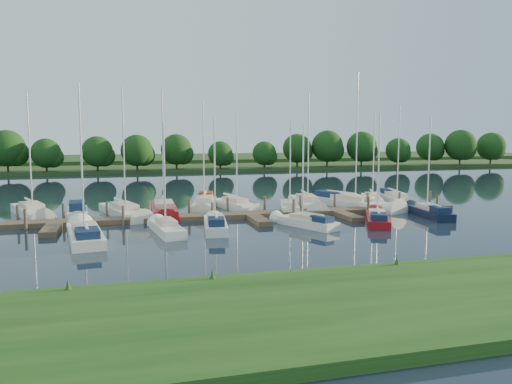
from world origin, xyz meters
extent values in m
plane|color=black|center=(0.00, 0.00, 0.00)|extent=(260.00, 260.00, 0.00)
cube|color=#164012|center=(0.00, -16.00, 0.25)|extent=(90.00, 10.00, 0.50)
cube|color=#4A3929|center=(0.00, 8.00, 0.20)|extent=(40.00, 2.00, 0.40)
cube|color=#4A3929|center=(-16.00, 5.00, 0.20)|extent=(1.20, 4.00, 0.40)
cube|color=#4A3929|center=(-8.00, 5.00, 0.20)|extent=(1.20, 4.00, 0.40)
cube|color=#4A3929|center=(0.00, 5.00, 0.20)|extent=(1.20, 4.00, 0.40)
cube|color=#4A3929|center=(8.00, 5.00, 0.20)|extent=(1.20, 4.00, 0.40)
cube|color=#4A3929|center=(16.00, 5.00, 0.20)|extent=(1.20, 4.00, 0.40)
cylinder|color=#473D33|center=(-19.00, 9.30, 0.60)|extent=(0.24, 0.24, 2.00)
cylinder|color=#473D33|center=(-15.55, 9.30, 0.60)|extent=(0.24, 0.24, 2.00)
cylinder|color=#473D33|center=(-12.09, 9.30, 0.60)|extent=(0.24, 0.24, 2.00)
cylinder|color=#473D33|center=(-8.64, 9.30, 0.60)|extent=(0.24, 0.24, 2.00)
cylinder|color=#473D33|center=(-5.18, 9.30, 0.60)|extent=(0.24, 0.24, 2.00)
cylinder|color=#473D33|center=(-1.73, 9.30, 0.60)|extent=(0.24, 0.24, 2.00)
cylinder|color=#473D33|center=(1.73, 9.30, 0.60)|extent=(0.24, 0.24, 2.00)
cylinder|color=#473D33|center=(5.18, 9.30, 0.60)|extent=(0.24, 0.24, 2.00)
cylinder|color=#473D33|center=(8.64, 9.30, 0.60)|extent=(0.24, 0.24, 2.00)
cylinder|color=#473D33|center=(12.09, 9.30, 0.60)|extent=(0.24, 0.24, 2.00)
cylinder|color=#473D33|center=(15.55, 9.30, 0.60)|extent=(0.24, 0.24, 2.00)
cylinder|color=#473D33|center=(19.00, 9.30, 0.60)|extent=(0.24, 0.24, 2.00)
cylinder|color=#473D33|center=(-18.00, 6.70, 0.60)|extent=(0.24, 0.24, 2.00)
cylinder|color=#473D33|center=(-10.80, 6.70, 0.60)|extent=(0.24, 0.24, 2.00)
cylinder|color=#473D33|center=(-3.60, 6.70, 0.60)|extent=(0.24, 0.24, 2.00)
cylinder|color=#473D33|center=(3.60, 6.70, 0.60)|extent=(0.24, 0.24, 2.00)
cylinder|color=#473D33|center=(10.80, 6.70, 0.60)|extent=(0.24, 0.24, 2.00)
cylinder|color=#473D33|center=(18.00, 6.70, 0.60)|extent=(0.24, 0.24, 2.00)
cube|color=#214018|center=(0.00, 75.00, 0.30)|extent=(180.00, 30.00, 0.60)
cube|color=#344D21|center=(0.00, 100.00, 0.70)|extent=(220.00, 40.00, 1.40)
cylinder|color=#38281C|center=(-30.17, 62.63, 1.27)|extent=(0.36, 0.36, 2.54)
sphere|color=#153C10|center=(-30.17, 62.63, 4.37)|extent=(5.92, 5.92, 5.92)
sphere|color=#153C10|center=(-28.90, 62.83, 3.52)|extent=(4.23, 4.23, 4.23)
cylinder|color=#38281C|center=(-23.49, 60.84, 1.31)|extent=(0.36, 0.36, 2.63)
sphere|color=#153C10|center=(-23.49, 60.84, 4.52)|extent=(6.13, 6.13, 6.13)
sphere|color=#153C10|center=(-22.18, 61.04, 3.65)|extent=(4.38, 4.38, 4.38)
cylinder|color=#38281C|center=(-15.69, 60.77, 1.35)|extent=(0.36, 0.36, 2.70)
sphere|color=#153C10|center=(-15.69, 60.77, 4.65)|extent=(6.30, 6.30, 6.30)
sphere|color=#153C10|center=(-14.34, 60.97, 3.75)|extent=(4.50, 4.50, 4.50)
cylinder|color=#38281C|center=(-6.93, 63.60, 1.13)|extent=(0.36, 0.36, 2.27)
sphere|color=#153C10|center=(-6.93, 63.60, 3.90)|extent=(5.29, 5.29, 5.29)
sphere|color=#153C10|center=(-5.80, 63.80, 3.15)|extent=(3.78, 3.78, 3.78)
cylinder|color=#38281C|center=(0.02, 61.28, 1.32)|extent=(0.36, 0.36, 2.64)
sphere|color=#153C10|center=(0.02, 61.28, 4.54)|extent=(6.15, 6.15, 6.15)
sphere|color=#153C10|center=(1.34, 61.48, 3.66)|extent=(4.40, 4.40, 4.40)
cylinder|color=#38281C|center=(7.43, 61.90, 1.18)|extent=(0.36, 0.36, 2.36)
sphere|color=#153C10|center=(7.43, 61.90, 4.06)|extent=(5.50, 5.50, 5.50)
sphere|color=#153C10|center=(8.61, 62.10, 3.27)|extent=(3.93, 3.93, 3.93)
cylinder|color=#38281C|center=(14.68, 62.33, 1.12)|extent=(0.36, 0.36, 2.25)
sphere|color=#153C10|center=(14.68, 62.33, 3.87)|extent=(5.24, 5.24, 5.24)
sphere|color=#153C10|center=(15.80, 62.53, 3.12)|extent=(3.74, 3.74, 3.74)
cylinder|color=#38281C|center=(23.79, 62.48, 1.22)|extent=(0.36, 0.36, 2.45)
sphere|color=#153C10|center=(23.79, 62.48, 4.22)|extent=(5.71, 5.71, 5.71)
sphere|color=#153C10|center=(25.02, 62.68, 3.40)|extent=(4.08, 4.08, 4.08)
cylinder|color=#38281C|center=(30.81, 60.36, 1.43)|extent=(0.36, 0.36, 2.85)
sphere|color=#153C10|center=(30.81, 60.36, 4.91)|extent=(6.66, 6.66, 6.66)
sphere|color=#153C10|center=(32.23, 60.56, 3.96)|extent=(4.75, 4.75, 4.75)
cylinder|color=#38281C|center=(38.41, 60.28, 1.39)|extent=(0.36, 0.36, 2.78)
sphere|color=#153C10|center=(38.41, 60.28, 4.79)|extent=(6.49, 6.49, 6.49)
sphere|color=#153C10|center=(39.80, 60.48, 3.86)|extent=(4.64, 4.64, 4.64)
cylinder|color=#38281C|center=(47.35, 62.55, 1.09)|extent=(0.36, 0.36, 2.19)
sphere|color=#153C10|center=(47.35, 62.55, 3.77)|extent=(5.10, 5.10, 5.10)
sphere|color=#153C10|center=(48.44, 62.75, 3.04)|extent=(3.64, 3.64, 3.64)
cylinder|color=#38281C|center=(54.42, 63.66, 1.03)|extent=(0.36, 0.36, 2.06)
sphere|color=#153C10|center=(54.42, 63.66, 3.56)|extent=(4.82, 4.82, 4.82)
sphere|color=#153C10|center=(55.45, 63.86, 2.87)|extent=(3.44, 3.44, 3.44)
cylinder|color=#38281C|center=(61.78, 63.31, 1.12)|extent=(0.36, 0.36, 2.24)
sphere|color=#153C10|center=(61.78, 63.31, 3.86)|extent=(5.23, 5.23, 5.23)
sphere|color=#153C10|center=(62.90, 63.51, 3.11)|extent=(3.73, 3.73, 3.73)
cylinder|color=#38281C|center=(69.23, 61.20, 1.43)|extent=(0.36, 0.36, 2.86)
sphere|color=#153C10|center=(69.23, 61.20, 4.92)|extent=(6.67, 6.67, 6.67)
sphere|color=#153C10|center=(70.66, 61.40, 3.97)|extent=(4.77, 4.77, 4.77)
cube|color=white|center=(-18.79, 14.01, 0.15)|extent=(4.56, 7.70, 1.17)
cone|color=white|center=(-17.48, 10.53, 0.15)|extent=(1.89, 2.81, 1.04)
cube|color=beige|center=(-18.66, 13.67, 0.91)|extent=(2.64, 3.69, 0.53)
cylinder|color=silver|center=(-18.53, 13.32, 5.77)|extent=(0.12, 0.12, 10.05)
cylinder|color=silver|center=(-19.05, 14.71, 1.33)|extent=(1.27, 3.17, 0.10)
cylinder|color=white|center=(-19.05, 14.71, 1.33)|extent=(1.23, 2.86, 0.20)
cube|color=white|center=(-14.70, 12.26, 0.15)|extent=(2.07, 5.21, 0.96)
cone|color=white|center=(-14.51, 9.72, 0.15)|extent=(0.95, 1.59, 0.84)
cube|color=#132443|center=(-14.70, 12.26, 0.91)|extent=(1.55, 2.90, 0.86)
cube|color=white|center=(-10.81, 12.07, 0.15)|extent=(4.43, 8.17, 1.12)
cone|color=white|center=(-9.65, 8.31, 0.15)|extent=(1.87, 2.96, 1.10)
cube|color=beige|center=(-10.70, 11.69, 0.86)|extent=(2.62, 3.87, 0.51)
cylinder|color=silver|center=(-10.58, 11.31, 6.02)|extent=(0.12, 0.12, 10.62)
cylinder|color=silver|center=(-11.05, 12.82, 1.27)|extent=(1.14, 3.41, 0.10)
cylinder|color=white|center=(-11.05, 12.82, 1.27)|extent=(1.12, 3.07, 0.20)
cube|color=maroon|center=(-7.18, 11.83, 0.15)|extent=(2.46, 7.77, 1.19)
cone|color=maroon|center=(-7.33, 7.98, 0.15)|extent=(1.18, 2.73, 1.08)
cube|color=beige|center=(-7.20, 11.44, 0.92)|extent=(1.75, 3.52, 0.54)
cylinder|color=silver|center=(-7.21, 11.06, 5.95)|extent=(0.12, 0.12, 10.39)
cylinder|color=silver|center=(-7.15, 12.60, 1.35)|extent=(0.24, 3.46, 0.10)
cylinder|color=white|center=(-7.15, 12.60, 1.35)|extent=(0.32, 3.08, 0.20)
cube|color=white|center=(-3.00, 14.30, 0.15)|extent=(3.53, 7.43, 1.23)
cone|color=white|center=(-3.79, 10.81, 0.15)|extent=(1.53, 2.67, 1.00)
cube|color=beige|center=(-3.08, 13.96, 0.95)|extent=(2.18, 3.47, 0.56)
cube|color=maroon|center=(-2.56, 16.26, 1.06)|extent=(1.84, 2.40, 0.62)
cylinder|color=silver|center=(-3.16, 13.61, 5.62)|extent=(0.12, 0.12, 9.67)
cylinder|color=silver|center=(-2.84, 15.00, 1.40)|extent=(0.81, 3.17, 0.10)
cylinder|color=white|center=(-2.84, 15.00, 1.40)|extent=(0.83, 2.84, 0.20)
cube|color=white|center=(-0.33, 13.17, 0.15)|extent=(3.58, 6.59, 1.14)
cone|color=white|center=(0.61, 10.14, 0.15)|extent=(1.51, 2.39, 0.89)
cube|color=beige|center=(-0.23, 12.87, 0.88)|extent=(2.12, 3.13, 0.52)
cylinder|color=silver|center=(-0.14, 12.57, 5.02)|extent=(0.12, 0.12, 8.58)
cylinder|color=silver|center=(-0.52, 13.78, 1.30)|extent=(0.94, 2.76, 0.10)
cylinder|color=white|center=(-0.52, 13.78, 1.30)|extent=(0.94, 2.49, 0.20)
cube|color=white|center=(4.76, 11.12, 0.15)|extent=(3.35, 6.20, 0.94)
cone|color=white|center=(3.89, 8.27, 0.15)|extent=(1.41, 2.24, 0.84)
cube|color=beige|center=(4.67, 10.84, 0.72)|extent=(1.98, 2.94, 0.43)
cylinder|color=silver|center=(4.59, 10.55, 4.63)|extent=(0.12, 0.12, 8.06)
cylinder|color=silver|center=(4.93, 11.70, 1.07)|extent=(0.88, 2.60, 0.10)
cylinder|color=white|center=(4.93, 11.70, 1.07)|extent=(0.89, 2.34, 0.20)
cube|color=white|center=(7.01, 12.58, 0.15)|extent=(3.36, 7.95, 1.22)
cone|color=white|center=(6.39, 8.78, 0.15)|extent=(1.50, 2.83, 1.08)
cube|color=beige|center=(6.95, 12.20, 0.94)|extent=(2.15, 3.68, 0.55)
cylinder|color=silver|center=(6.89, 11.82, 5.97)|extent=(0.12, 0.12, 10.40)
cylinder|color=silver|center=(7.13, 13.34, 1.38)|extent=(0.65, 3.44, 0.10)
cylinder|color=white|center=(7.13, 13.34, 1.38)|extent=(0.69, 3.07, 0.20)
cube|color=white|center=(11.24, 11.75, 0.15)|extent=(5.93, 9.49, 1.19)
cone|color=white|center=(13.01, 7.50, 0.15)|extent=(2.43, 3.47, 1.29)
cube|color=beige|center=(11.42, 11.33, 0.92)|extent=(3.38, 4.57, 0.54)
cube|color=#132443|center=(10.24, 14.13, 1.03)|extent=(2.73, 3.25, 0.60)
cylinder|color=silver|center=(11.59, 10.90, 6.98)|extent=(0.12, 0.12, 12.43)
cylinder|color=silver|center=(10.88, 12.60, 1.36)|extent=(1.69, 3.86, 0.10)
cylinder|color=white|center=(10.88, 12.60, 1.36)|extent=(1.60, 3.48, 0.20)
cube|color=white|center=(14.83, 13.53, 0.15)|extent=(4.18, 6.64, 1.05)
cone|color=white|center=(13.57, 10.56, 0.15)|extent=(1.71, 2.43, 0.90)
cube|color=beige|center=(14.71, 13.23, 0.81)|extent=(2.38, 3.20, 0.48)
cylinder|color=silver|center=(14.58, 12.94, 5.02)|extent=(0.12, 0.12, 8.70)
cylinder|color=silver|center=(15.08, 14.12, 1.19)|extent=(1.22, 2.71, 0.10)
cylinder|color=white|center=(15.08, 14.12, 1.19)|extent=(1.19, 2.45, 0.20)
cube|color=white|center=(17.59, 13.59, 0.15)|extent=(3.45, 7.37, 1.06)
cone|color=white|center=(16.84, 10.12, 0.15)|extent=(1.50, 2.64, 1.00)
cube|color=beige|center=(17.52, 13.25, 0.82)|extent=(2.14, 3.44, 0.48)
cube|color=#132443|center=(18.01, 15.54, 0.92)|extent=(1.81, 2.38, 0.53)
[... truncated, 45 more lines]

